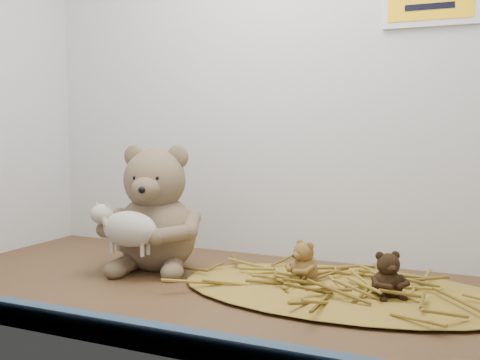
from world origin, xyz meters
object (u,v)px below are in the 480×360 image
at_px(main_teddy, 156,207).
at_px(toy_lamb, 130,229).
at_px(mini_teddy_tan, 304,260).
at_px(mini_teddy_brown, 388,273).

height_order(main_teddy, toy_lamb, main_teddy).
height_order(toy_lamb, mini_teddy_tan, toy_lamb).
bearing_deg(main_teddy, toy_lamb, -105.82).
distance_m(main_teddy, toy_lamb, 0.10).
bearing_deg(toy_lamb, main_teddy, 90.00).
relative_size(toy_lamb, mini_teddy_tan, 1.96).
height_order(toy_lamb, mini_teddy_brown, toy_lamb).
bearing_deg(main_teddy, mini_teddy_brown, -19.98).
relative_size(main_teddy, mini_teddy_tan, 3.35).
distance_m(mini_teddy_tan, mini_teddy_brown, 0.16).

